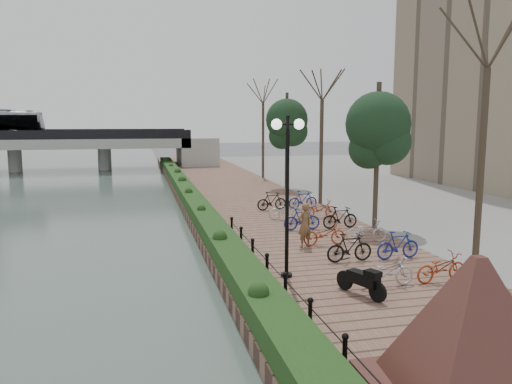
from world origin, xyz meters
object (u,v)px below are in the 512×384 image
object	(u,v)px
lamppost	(287,162)
motorcycle	(361,279)
pedestrian	(305,225)
granite_monument	(475,330)

from	to	relation	value
lamppost	motorcycle	size ratio (longest dim) A/B	3.30
motorcycle	pedestrian	world-z (taller)	pedestrian
lamppost	pedestrian	xyz separation A→B (m)	(1.73, 3.37, -2.71)
granite_monument	motorcycle	bearing A→B (deg)	85.46
lamppost	motorcycle	distance (m)	4.04
motorcycle	pedestrian	distance (m)	5.50
granite_monument	pedestrian	distance (m)	10.84
lamppost	pedestrian	distance (m)	4.66
granite_monument	pedestrian	world-z (taller)	granite_monument
granite_monument	pedestrian	bearing A→B (deg)	86.58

